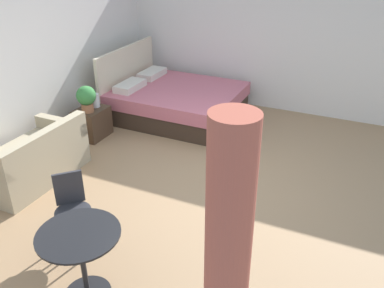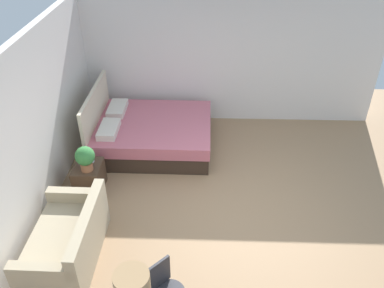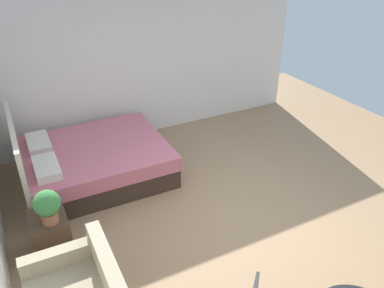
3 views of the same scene
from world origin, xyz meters
name	(u,v)px [view 1 (image 1 of 3)]	position (x,y,z in m)	size (l,w,h in m)	color
ground_plane	(210,190)	(0.00, 0.00, -0.01)	(9.31, 8.91, 0.02)	#9E7A56
wall_back	(22,66)	(0.00, 2.95, 1.30)	(9.31, 0.12, 2.61)	silver
wall_right	(279,39)	(3.16, 0.00, 1.30)	(0.12, 5.91, 2.61)	silver
bed	(174,101)	(1.98, 1.52, 0.30)	(1.82, 2.16, 1.17)	#38281E
couch	(32,161)	(-0.75, 2.30, 0.28)	(1.48, 0.86, 0.78)	tan
nightstand	(92,123)	(0.67, 2.37, 0.24)	(0.54, 0.43, 0.48)	#473323
potted_plant	(86,97)	(0.57, 2.34, 0.72)	(0.31, 0.31, 0.42)	#935B3D
vase	(95,100)	(0.79, 2.34, 0.59)	(0.13, 0.13, 0.22)	silver
balcony_table	(81,253)	(-2.10, 0.38, 0.51)	(0.73, 0.73, 0.73)	black
cafe_chair_near_window	(72,204)	(-1.57, 0.92, 0.53)	(0.52, 0.52, 0.85)	#2D2D33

